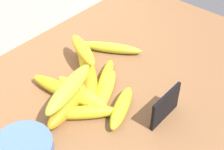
% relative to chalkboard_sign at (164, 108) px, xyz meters
% --- Properties ---
extents(counter_top, '(1.10, 0.76, 0.03)m').
position_rel_chalkboard_sign_xyz_m(counter_top, '(0.00, 0.15, -0.05)').
color(counter_top, brown).
rests_on(counter_top, ground).
extents(chalkboard_sign, '(0.11, 0.02, 0.08)m').
position_rel_chalkboard_sign_xyz_m(chalkboard_sign, '(0.00, 0.00, 0.00)').
color(chalkboard_sign, black).
rests_on(chalkboard_sign, counter_top).
extents(fruit_bowl, '(0.14, 0.14, 0.04)m').
position_rel_chalkboard_sign_xyz_m(fruit_bowl, '(-0.30, 0.18, -0.02)').
color(fruit_bowl, '#4D6EA4').
rests_on(fruit_bowl, counter_top).
extents(banana_0, '(0.17, 0.11, 0.03)m').
position_rel_chalkboard_sign_xyz_m(banana_0, '(-0.04, 0.16, -0.02)').
color(banana_0, yellow).
rests_on(banana_0, counter_top).
extents(banana_1, '(0.15, 0.09, 0.04)m').
position_rel_chalkboard_sign_xyz_m(banana_1, '(-0.05, 0.09, -0.02)').
color(banana_1, gold).
rests_on(banana_1, counter_top).
extents(banana_2, '(0.13, 0.19, 0.03)m').
position_rel_chalkboard_sign_xyz_m(banana_2, '(0.12, 0.28, -0.02)').
color(banana_2, gold).
rests_on(banana_2, counter_top).
extents(banana_3, '(0.04, 0.19, 0.04)m').
position_rel_chalkboard_sign_xyz_m(banana_3, '(-0.08, 0.20, -0.02)').
color(banana_3, gold).
rests_on(banana_3, counter_top).
extents(banana_4, '(0.16, 0.16, 0.04)m').
position_rel_chalkboard_sign_xyz_m(banana_4, '(-0.04, 0.21, -0.02)').
color(banana_4, gold).
rests_on(banana_4, counter_top).
extents(banana_5, '(0.07, 0.21, 0.04)m').
position_rel_chalkboard_sign_xyz_m(banana_5, '(-0.11, 0.25, -0.02)').
color(banana_5, yellow).
rests_on(banana_5, counter_top).
extents(banana_6, '(0.18, 0.12, 0.03)m').
position_rel_chalkboard_sign_xyz_m(banana_6, '(-0.01, 0.19, -0.02)').
color(banana_6, gold).
rests_on(banana_6, counter_top).
extents(banana_7, '(0.18, 0.08, 0.04)m').
position_rel_chalkboard_sign_xyz_m(banana_7, '(-0.14, 0.20, -0.02)').
color(banana_7, '#BB851B').
rests_on(banana_7, counter_top).
extents(banana_8, '(0.16, 0.16, 0.03)m').
position_rel_chalkboard_sign_xyz_m(banana_8, '(-0.13, 0.15, -0.02)').
color(banana_8, gold).
rests_on(banana_8, counter_top).
extents(banana_9, '(0.14, 0.16, 0.04)m').
position_rel_chalkboard_sign_xyz_m(banana_9, '(0.02, 0.29, -0.02)').
color(banana_9, yellow).
rests_on(banana_9, counter_top).
extents(banana_10, '(0.10, 0.16, 0.04)m').
position_rel_chalkboard_sign_xyz_m(banana_10, '(0.01, 0.29, 0.02)').
color(banana_10, yellow).
rests_on(banana_10, banana_9).
extents(banana_11, '(0.20, 0.09, 0.04)m').
position_rel_chalkboard_sign_xyz_m(banana_11, '(-0.12, 0.20, 0.03)').
color(banana_11, '#A1B131').
rests_on(banana_11, banana_7).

